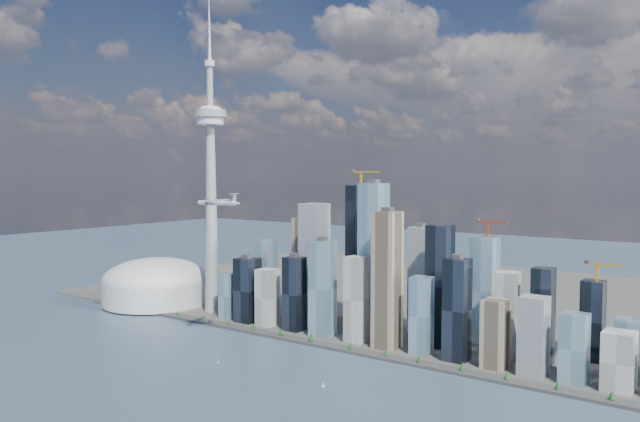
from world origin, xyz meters
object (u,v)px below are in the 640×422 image
Objects in this scene: dome_stadium at (156,284)px; sailboat_east at (323,385)px; airplane at (218,202)px; needle_tower at (211,182)px; sailboat_west at (218,361)px.

sailboat_east is (526.58, -190.73, -36.76)m from dome_stadium.
dome_stadium is at bearing 139.97° from airplane.
needle_tower is 262.88m from airplane.
airplane is at bearing -26.62° from dome_stadium.
airplane is 285.50m from sailboat_east.
needle_tower reaches higher than dome_stadium.
dome_stadium is 21.07× the size of sailboat_west.
needle_tower reaches higher than airplane.
sailboat_west is (360.47, -196.34, -36.39)m from dome_stadium.
needle_tower is 57.99× the size of sailboat_west.
needle_tower is 241.40m from dome_stadium.
dome_stadium reaches higher than sailboat_east.
needle_tower is 65.95× the size of sailboat_east.
dome_stadium is at bearing -175.91° from needle_tower.
sailboat_west is at bearing -28.58° from dome_stadium.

